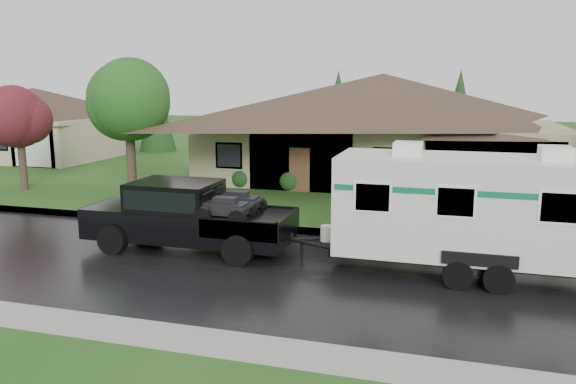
% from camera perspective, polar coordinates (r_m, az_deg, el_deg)
% --- Properties ---
extents(ground, '(140.00, 140.00, 0.00)m').
position_cam_1_polar(ground, '(18.13, -2.47, -5.78)').
color(ground, '#234C17').
rests_on(ground, ground).
extents(road, '(140.00, 8.00, 0.01)m').
position_cam_1_polar(road, '(16.34, -4.74, -7.68)').
color(road, black).
rests_on(road, ground).
extents(curb, '(140.00, 0.50, 0.15)m').
position_cam_1_polar(curb, '(20.18, -0.43, -3.81)').
color(curb, gray).
rests_on(curb, ground).
extents(lawn, '(140.00, 26.00, 0.15)m').
position_cam_1_polar(lawn, '(32.35, 6.06, 1.74)').
color(lawn, '#234C17').
rests_on(lawn, ground).
extents(house_main, '(19.44, 10.80, 6.90)m').
position_cam_1_polar(house_main, '(30.50, 10.08, 7.72)').
color(house_main, '#988A67').
rests_on(house_main, lawn).
extents(house_far, '(10.80, 8.64, 5.80)m').
position_cam_1_polar(house_far, '(42.40, -24.21, 6.96)').
color(house_far, '#BFB28E').
rests_on(house_far, lawn).
extents(tree_left_green, '(3.76, 3.76, 6.22)m').
position_cam_1_polar(tree_left_green, '(26.28, -15.94, 8.89)').
color(tree_left_green, '#382B1E').
rests_on(tree_left_green, lawn).
extents(tree_red, '(2.94, 2.94, 4.87)m').
position_cam_1_polar(tree_red, '(29.80, -25.68, 6.62)').
color(tree_red, '#382B1E').
rests_on(tree_red, lawn).
extents(shrub_row, '(13.60, 1.00, 1.00)m').
position_cam_1_polar(shrub_row, '(26.39, 8.15, 0.87)').
color(shrub_row, '#143814').
rests_on(shrub_row, lawn).
extents(pickup_truck, '(6.57, 2.50, 2.19)m').
position_cam_1_polar(pickup_truck, '(18.06, -10.43, -2.17)').
color(pickup_truck, black).
rests_on(pickup_truck, ground).
extents(travel_trailer, '(8.10, 2.85, 3.63)m').
position_cam_1_polar(travel_trailer, '(16.05, 18.91, -1.47)').
color(travel_trailer, silver).
rests_on(travel_trailer, ground).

